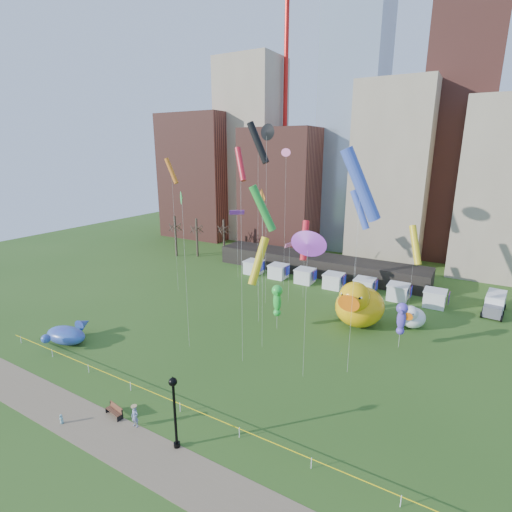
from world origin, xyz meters
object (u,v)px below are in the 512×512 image
Objects in this scene: park_bench at (115,410)px; toddler at (61,419)px; whale_inflatable at (67,334)px; seahorse_green at (277,298)px; box_truck at (495,303)px; big_duck at (359,304)px; seahorse_purple at (402,316)px; lamppost at (174,405)px; woman at (135,417)px; small_duck at (412,317)px.

toddler is (-2.98, -2.89, -0.08)m from park_bench.
whale_inflatable is 15.02m from toddler.
seahorse_green is at bearing 87.81° from park_bench.
box_truck is (27.81, 40.90, 0.81)m from park_bench.
big_duck is 1.33× the size of box_truck.
seahorse_purple is 34.55m from toddler.
seahorse_green reaches higher than box_truck.
lamppost is 0.96× the size of box_truck.
lamppost is 3.32× the size of woman.
big_duck is 1.26× the size of whale_inflatable.
seahorse_purple is at bearing -7.41° from seahorse_green.
lamppost is at bearing 8.45° from park_bench.
seahorse_purple reaches higher than box_truck.
big_duck reaches higher than small_duck.
box_truck is at bearing 64.97° from park_bench.
box_truck is 3.45× the size of woman.
big_duck is 20.36m from box_truck.
small_duck is 5.27× the size of toddler.
seahorse_purple is 0.90× the size of lamppost.
seahorse_green is 0.93× the size of box_truck.
toddler is at bearing -112.89° from small_duck.
seahorse_purple reaches higher than small_duck.
seahorse_green is at bearing -168.39° from seahorse_purple.
seahorse_green reaches higher than toddler.
lamppost is 7.23× the size of toddler.
big_duck is 34.12m from toddler.
whale_inflatable is 3.64× the size of woman.
big_duck reaches higher than park_bench.
woman is at bearing -122.62° from seahorse_purple.
small_duck reaches higher than park_bench.
seahorse_green is at bearing 79.80° from woman.
whale_inflatable is at bearing -139.00° from big_duck.
big_duck is at bearing -143.74° from small_duck.
seahorse_green reaches higher than park_bench.
big_duck is 10.42m from seahorse_green.
big_duck reaches higher than woman.
woman is at bearing 180.00° from lamppost.
whale_inflatable is at bearing 164.50° from lamppost.
box_truck is (15.06, 13.61, -1.58)m from big_duck.
big_duck is 29.30m from woman.
box_truck is 7.51× the size of toddler.
big_duck is 1.90× the size of small_duck.
small_duck is (6.04, 2.92, -1.44)m from big_duck.
whale_inflatable is (-33.45, -18.04, -2.84)m from seahorse_purple.
big_duck is at bearing -131.87° from box_truck.
small_duck is 0.73× the size of lamppost.
small_duck is 2.31× the size of park_bench.
box_truck is at bearing 60.25° from small_duck.
small_duck reaches higher than box_truck.
lamppost reaches higher than park_bench.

